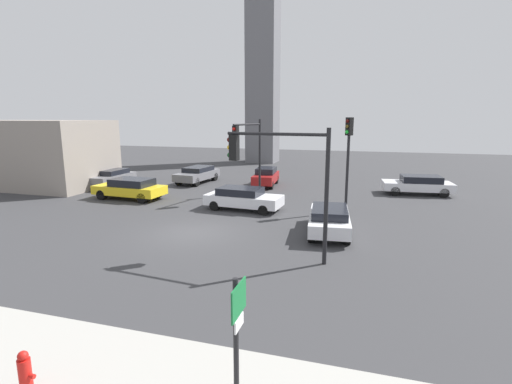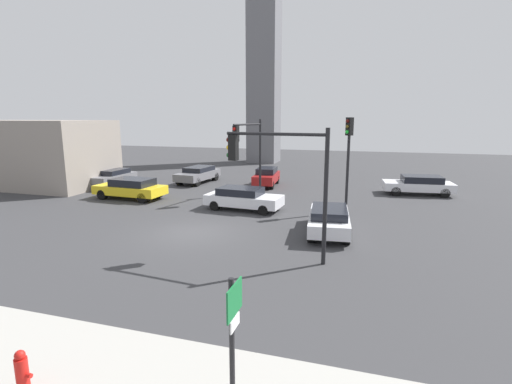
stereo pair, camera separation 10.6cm
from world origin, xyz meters
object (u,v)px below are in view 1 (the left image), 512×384
object	(u,v)px
traffic_light_1	(248,143)
car_1	(329,219)
fire_hydrant	(25,373)
car_6	(266,176)
traffic_light_0	(348,147)
car_3	(243,198)
direction_sign	(237,329)
car_2	(130,188)
car_0	(418,184)
traffic_light_2	(278,165)
car_4	(111,177)
car_5	(197,174)

from	to	relation	value
traffic_light_1	car_1	bearing A→B (deg)	55.53
fire_hydrant	traffic_light_1	bearing A→B (deg)	94.78
traffic_light_1	car_6	world-z (taller)	traffic_light_1
car_6	traffic_light_0	bearing A→B (deg)	38.84
fire_hydrant	car_3	size ratio (longest dim) A/B	0.19
direction_sign	car_6	bearing A→B (deg)	103.93
traffic_light_0	fire_hydrant	distance (m)	18.16
car_2	car_0	bearing A→B (deg)	-156.20
fire_hydrant	direction_sign	bearing A→B (deg)	11.58
traffic_light_1	car_6	xyz separation A→B (m)	(-0.04, 4.71, -2.96)
fire_hydrant	car_6	distance (m)	24.21
car_3	car_1	bearing A→B (deg)	-26.97
traffic_light_0	traffic_light_2	distance (m)	8.54
traffic_light_0	car_4	bearing A→B (deg)	-64.15
traffic_light_1	fire_hydrant	distance (m)	19.76
car_3	car_6	bearing A→B (deg)	99.77
traffic_light_0	car_0	xyz separation A→B (m)	(4.64, 6.72, -3.04)
car_6	traffic_light_2	bearing A→B (deg)	11.79
direction_sign	car_0	size ratio (longest dim) A/B	0.52
fire_hydrant	car_1	world-z (taller)	car_1
traffic_light_2	car_4	bearing A→B (deg)	-29.93
car_3	traffic_light_1	bearing A→B (deg)	106.34
car_1	traffic_light_0	bearing A→B (deg)	-12.27
traffic_light_1	car_3	size ratio (longest dim) A/B	1.14
car_3	car_5	size ratio (longest dim) A/B	0.97
traffic_light_0	car_1	bearing A→B (deg)	29.41
direction_sign	traffic_light_2	xyz separation A→B (m)	(-1.15, 8.06, 1.92)
traffic_light_0	car_6	bearing A→B (deg)	-100.62
fire_hydrant	car_2	world-z (taller)	car_2
car_0	car_3	size ratio (longest dim) A/B	1.05
car_0	car_1	bearing A→B (deg)	60.16
traffic_light_2	car_4	distance (m)	20.08
car_6	car_4	bearing A→B (deg)	-76.78
traffic_light_2	car_5	size ratio (longest dim) A/B	1.06
traffic_light_0	car_4	distance (m)	18.87
traffic_light_1	car_4	bearing A→B (deg)	-81.22
traffic_light_0	traffic_light_2	xyz separation A→B (m)	(-2.12, -8.27, -0.12)
traffic_light_2	car_0	world-z (taller)	traffic_light_2
car_6	car_1	bearing A→B (deg)	23.52
car_1	direction_sign	bearing A→B (deg)	171.77
fire_hydrant	car_5	bearing A→B (deg)	107.53
fire_hydrant	car_0	size ratio (longest dim) A/B	0.19
traffic_light_2	car_5	distance (m)	18.60
car_4	car_0	bearing A→B (deg)	99.60
car_0	car_5	world-z (taller)	car_0
traffic_light_0	car_6	size ratio (longest dim) A/B	1.35
car_6	fire_hydrant	bearing A→B (deg)	-0.88
traffic_light_0	fire_hydrant	xyz separation A→B (m)	(-5.01, -17.16, -3.18)
car_5	car_0	bearing A→B (deg)	94.88
direction_sign	car_3	bearing A→B (deg)	108.23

